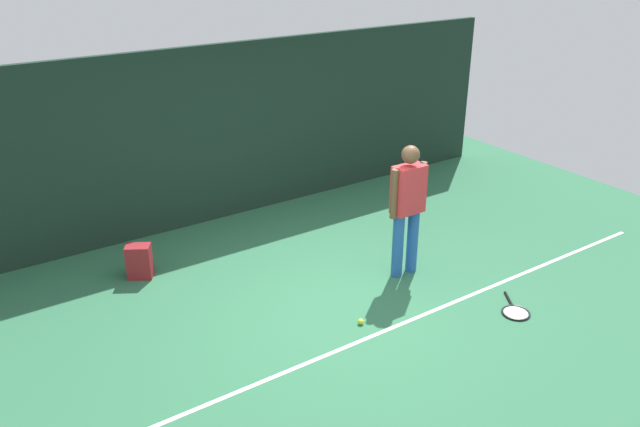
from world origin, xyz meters
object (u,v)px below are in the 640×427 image
(tennis_player, at_px, (408,203))
(tennis_racket, at_px, (515,311))
(backpack, at_px, (140,261))
(tennis_ball_near_player, at_px, (361,322))

(tennis_player, distance_m, tennis_racket, 1.77)
(tennis_player, relative_size, tennis_racket, 2.79)
(tennis_player, xyz_separation_m, backpack, (-2.80, 1.78, -0.76))
(tennis_racket, height_order, backpack, backpack)
(tennis_racket, distance_m, backpack, 4.57)
(tennis_ball_near_player, bearing_deg, tennis_racket, -26.31)
(tennis_player, xyz_separation_m, tennis_ball_near_player, (-1.15, -0.62, -0.93))
(tennis_player, height_order, tennis_ball_near_player, tennis_player)
(tennis_player, height_order, tennis_racket, tennis_player)
(tennis_racket, distance_m, tennis_ball_near_player, 1.80)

